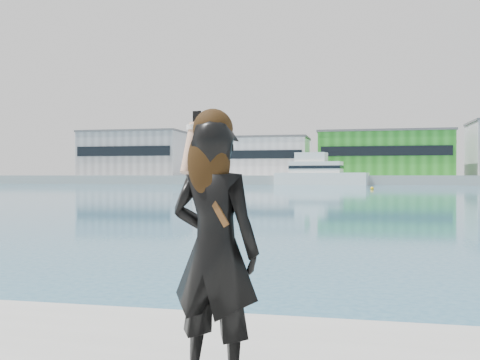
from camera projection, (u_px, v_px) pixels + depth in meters
The scene contains 10 objects.
far_quay at pixel (349, 180), 130.80m from camera, with size 320.00×40.00×2.00m, color #9E9E99.
warehouse_grey_left at pixel (136, 154), 140.32m from camera, with size 26.52×16.36×11.50m.
warehouse_white at pixel (259, 156), 133.40m from camera, with size 24.48×15.35×9.50m.
warehouse_green at pixel (383, 153), 127.09m from camera, with size 30.60×16.36×10.50m.
flagpole_left at pixel (190, 157), 129.92m from camera, with size 1.28×0.16×8.00m.
flagpole_right at pixel (451, 155), 117.32m from camera, with size 1.28×0.16×8.00m.
motor_yacht at pixel (319, 173), 112.91m from camera, with size 19.89×8.24×9.01m.
buoy_near at pixel (372, 189), 75.96m from camera, with size 0.50×0.50×0.50m, color yellow.
buoy_far at pixel (195, 187), 90.59m from camera, with size 0.50×0.50×0.50m, color yellow.
woman at pixel (214, 242), 3.08m from camera, with size 0.62×0.48×1.59m.
Camera 1 is at (1.30, -3.50, 1.99)m, focal length 40.00 mm.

